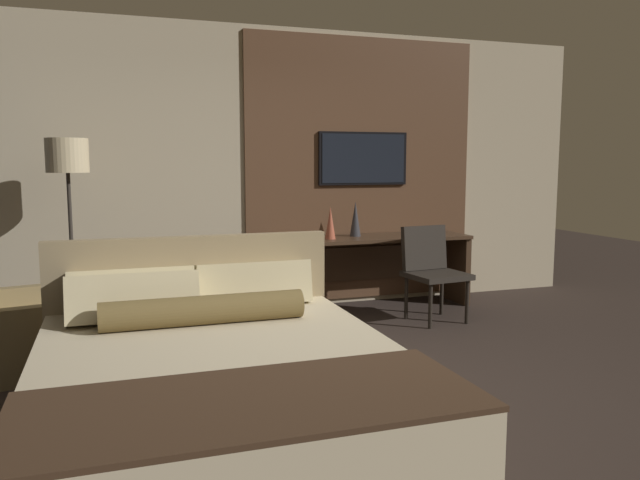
% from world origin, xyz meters
% --- Properties ---
extents(ground_plane, '(16.00, 16.00, 0.00)m').
position_xyz_m(ground_plane, '(0.00, 0.00, 0.00)').
color(ground_plane, '#332823').
extents(wall_back_tv_panel, '(7.20, 0.09, 2.80)m').
position_xyz_m(wall_back_tv_panel, '(0.16, 2.59, 1.40)').
color(wall_back_tv_panel, '#BCAD8E').
rests_on(wall_back_tv_panel, ground_plane).
extents(bed, '(1.83, 2.25, 1.00)m').
position_xyz_m(bed, '(-0.92, -0.41, 0.32)').
color(bed, '#33281E').
rests_on(bed, ground_plane).
extents(desk, '(1.98, 0.57, 0.74)m').
position_xyz_m(desk, '(1.10, 2.29, 0.51)').
color(desk, '#422D1E').
rests_on(desk, ground_plane).
extents(tv, '(0.97, 0.04, 0.55)m').
position_xyz_m(tv, '(1.10, 2.52, 1.52)').
color(tv, black).
extents(desk_chair, '(0.57, 0.56, 0.88)m').
position_xyz_m(desk_chair, '(1.44, 1.64, 0.52)').
color(desk_chair, '#28231E').
rests_on(desk_chair, ground_plane).
extents(armchair_by_window, '(1.00, 1.03, 0.76)m').
position_xyz_m(armchair_by_window, '(-2.18, 1.27, 0.25)').
color(armchair_by_window, olive).
rests_on(armchair_by_window, ground_plane).
extents(floor_lamp, '(0.34, 0.34, 1.68)m').
position_xyz_m(floor_lamp, '(-1.73, 2.04, 1.40)').
color(floor_lamp, '#282623').
rests_on(floor_lamp, ground_plane).
extents(vase_tall, '(0.11, 0.11, 0.35)m').
position_xyz_m(vase_tall, '(0.94, 2.32, 0.91)').
color(vase_tall, '#333338').
rests_on(vase_tall, desk).
extents(vase_short, '(0.10, 0.10, 0.32)m').
position_xyz_m(vase_short, '(0.62, 2.18, 0.89)').
color(vase_short, '#B2563D').
rests_on(vase_short, desk).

